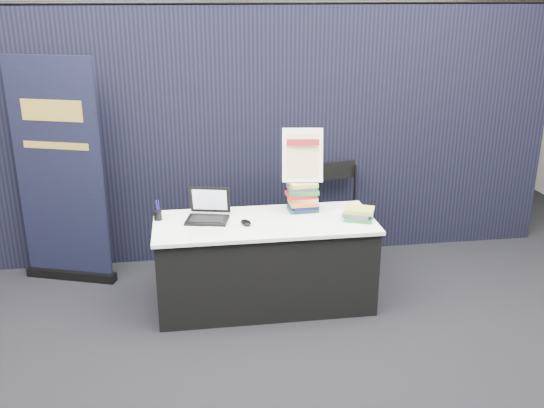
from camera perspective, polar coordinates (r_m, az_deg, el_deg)
The scene contains 15 objects.
floor at distance 4.78m, azimuth 0.26°, elevation -12.41°, with size 8.00×8.00×0.00m, color black.
wall_back at distance 8.07m, azimuth -4.15°, elevation 13.97°, with size 8.00×0.02×3.50m, color beige.
drape_partition at distance 5.80m, azimuth -2.13°, elevation 6.28°, with size 6.00×0.08×2.40m, color black.
display_table at distance 5.08m, azimuth -0.68°, elevation -5.54°, with size 1.80×0.75×0.75m.
laptop at distance 4.97m, azimuth -6.16°, elevation -0.80°, with size 0.38×0.34×0.25m.
mouse at distance 4.85m, azimuth -2.47°, elevation -1.75°, with size 0.08×0.12×0.04m, color black.
brochure_left at distance 4.68m, azimuth -9.06°, elevation -3.03°, with size 0.26×0.19×0.00m, color white.
brochure_mid at distance 4.75m, azimuth -9.16°, elevation -2.71°, with size 0.26×0.18×0.00m, color white.
brochure_right at distance 4.75m, azimuth -6.20°, elevation -2.57°, with size 0.28×0.20×0.00m, color silver.
pen_cup at distance 5.02m, azimuth -10.70°, elevation -1.03°, with size 0.07×0.07×0.08m, color black.
book_stack_tall at distance 5.13m, azimuth 2.90°, elevation 0.72°, with size 0.23×0.18×0.25m.
book_stack_short at distance 4.98m, azimuth 8.19°, elevation -0.96°, with size 0.29×0.26×0.10m.
info_sign at distance 5.05m, azimuth 2.90°, elevation 4.56°, with size 0.35×0.18×0.46m.
pullup_banner at distance 5.65m, azimuth -19.24°, elevation 1.63°, with size 0.84×0.38×2.02m.
stacking_chair at distance 5.78m, azimuth 6.19°, elevation -0.66°, with size 0.53×0.53×0.98m.
Camera 1 is at (-0.62, -4.01, 2.53)m, focal length 40.00 mm.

